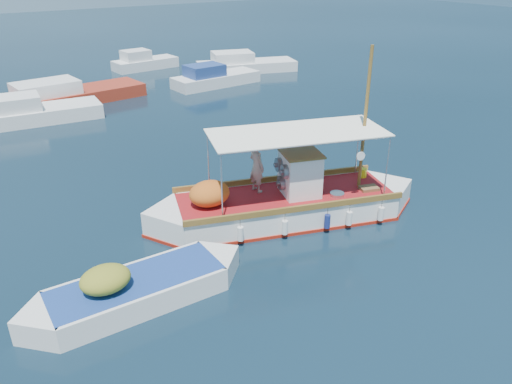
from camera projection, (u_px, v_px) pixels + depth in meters
ground at (291, 214)px, 18.51m from camera, size 160.00×160.00×0.00m
fishing_caique at (284, 204)px, 18.02m from camera, size 9.80×4.82×6.24m
dinghy at (136, 292)px, 13.73m from camera, size 6.52×1.85×1.59m
bg_boat_nw at (31, 114)px, 28.38m from camera, size 7.39×2.97×1.80m
bg_boat_n at (65, 96)px, 31.82m from camera, size 9.70×3.96×1.80m
bg_boat_ne at (214, 79)px, 36.26m from camera, size 6.65×2.76×1.80m
bg_boat_e at (244, 65)px, 40.64m from camera, size 8.33×4.75×1.80m
bg_boat_far_n at (144, 63)px, 41.48m from camera, size 5.45×2.55×1.80m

